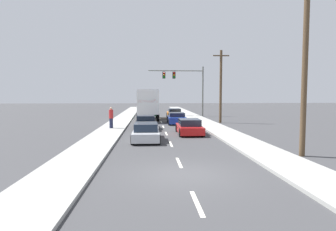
# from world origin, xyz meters

# --- Properties ---
(ground_plane) EXTENTS (140.00, 140.00, 0.00)m
(ground_plane) POSITION_xyz_m (0.00, 25.00, 0.00)
(ground_plane) COLOR #3D3D3F
(sidewalk_right) EXTENTS (2.41, 80.00, 0.14)m
(sidewalk_right) POSITION_xyz_m (4.76, 20.00, 0.07)
(sidewalk_right) COLOR #9E9E99
(sidewalk_right) RESTS_ON ground_plane
(sidewalk_left) EXTENTS (2.41, 80.00, 0.14)m
(sidewalk_left) POSITION_xyz_m (-4.76, 20.00, 0.07)
(sidewalk_left) COLOR #9E9E99
(sidewalk_left) RESTS_ON ground_plane
(lane_markings) EXTENTS (0.14, 62.00, 0.01)m
(lane_markings) POSITION_xyz_m (0.00, 21.95, 0.00)
(lane_markings) COLOR silver
(lane_markings) RESTS_ON ground_plane
(box_truck) EXTENTS (2.62, 8.66, 3.72)m
(box_truck) POSITION_xyz_m (-1.52, 24.24, 2.13)
(box_truck) COLOR white
(box_truck) RESTS_ON ground_plane
(car_black) EXTENTS (1.94, 4.37, 1.24)m
(car_black) POSITION_xyz_m (-1.70, 15.29, 0.57)
(car_black) COLOR black
(car_black) RESTS_ON ground_plane
(car_silver) EXTENTS (1.90, 4.59, 1.22)m
(car_silver) POSITION_xyz_m (-1.59, 8.59, 0.56)
(car_silver) COLOR #B7BABF
(car_silver) RESTS_ON ground_plane
(car_orange) EXTENTS (1.85, 4.66, 1.31)m
(car_orange) POSITION_xyz_m (1.95, 26.68, 0.60)
(car_orange) COLOR orange
(car_orange) RESTS_ON ground_plane
(car_blue) EXTENTS (2.02, 4.35, 1.22)m
(car_blue) POSITION_xyz_m (1.59, 19.76, 0.56)
(car_blue) COLOR #1E389E
(car_blue) RESTS_ON ground_plane
(car_red) EXTENTS (1.95, 4.18, 1.21)m
(car_red) POSITION_xyz_m (1.82, 11.53, 0.56)
(car_red) COLOR red
(car_red) RESTS_ON ground_plane
(traffic_signal_mast) EXTENTS (8.07, 0.69, 7.24)m
(traffic_signal_mast) POSITION_xyz_m (3.24, 30.68, 5.34)
(traffic_signal_mast) COLOR #595B56
(traffic_signal_mast) RESTS_ON ground_plane
(utility_pole_near) EXTENTS (1.80, 0.28, 9.22)m
(utility_pole_near) POSITION_xyz_m (6.45, 2.95, 4.75)
(utility_pole_near) COLOR brown
(utility_pole_near) RESTS_ON ground_plane
(utility_pole_mid) EXTENTS (1.80, 0.28, 8.04)m
(utility_pole_mid) POSITION_xyz_m (6.57, 20.43, 4.16)
(utility_pole_mid) COLOR brown
(utility_pole_mid) RESTS_ON ground_plane
(pedestrian_near_corner) EXTENTS (0.38, 0.38, 1.89)m
(pedestrian_near_corner) POSITION_xyz_m (-4.80, 14.91, 1.09)
(pedestrian_near_corner) COLOR #1E233F
(pedestrian_near_corner) RESTS_ON sidewalk_left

